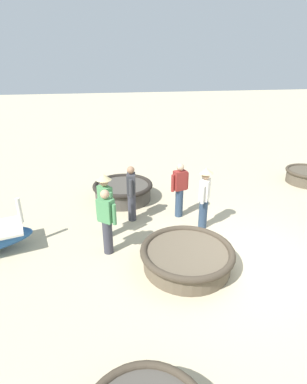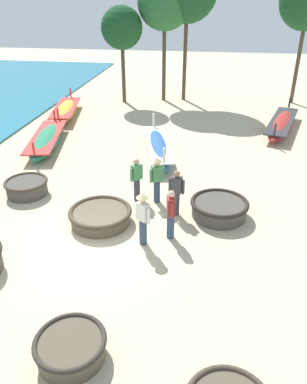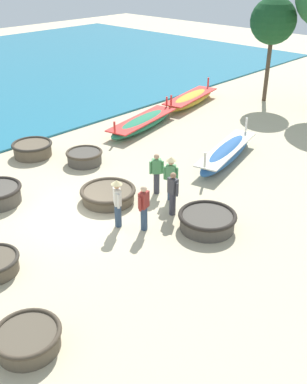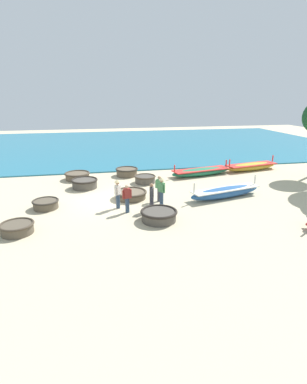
{
  "view_description": "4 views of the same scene",
  "coord_description": "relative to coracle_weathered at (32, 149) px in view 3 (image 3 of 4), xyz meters",
  "views": [
    {
      "loc": [
        -4.89,
        3.02,
        4.06
      ],
      "look_at": [
        2.45,
        1.54,
        0.79
      ],
      "focal_mm": 28.0,
      "sensor_mm": 36.0,
      "label": 1
    },
    {
      "loc": [
        3.3,
        -8.39,
        6.5
      ],
      "look_at": [
        1.73,
        1.98,
        0.86
      ],
      "focal_mm": 35.0,
      "sensor_mm": 36.0,
      "label": 2
    },
    {
      "loc": [
        11.04,
        -7.81,
        7.9
      ],
      "look_at": [
        1.9,
        1.8,
        0.79
      ],
      "focal_mm": 42.0,
      "sensor_mm": 36.0,
      "label": 3
    },
    {
      "loc": [
        17.55,
        -0.79,
        6.12
      ],
      "look_at": [
        2.6,
        2.22,
        1.13
      ],
      "focal_mm": 28.0,
      "sensor_mm": 36.0,
      "label": 4
    }
  ],
  "objects": [
    {
      "name": "coracle_nearest",
      "position": [
        9.25,
        -6.14,
        -0.06
      ],
      "size": [
        1.55,
        1.55,
        0.5
      ],
      "color": "brown",
      "rests_on": "ground"
    },
    {
      "name": "fisherman_with_hat",
      "position": [
        7.71,
        0.48,
        0.5
      ],
      "size": [
        0.52,
        0.28,
        1.57
      ],
      "color": "#383842",
      "rests_on": "ground"
    },
    {
      "name": "fisherman_standing_left",
      "position": [
        6.98,
        1.21,
        0.63
      ],
      "size": [
        0.46,
        0.37,
        1.67
      ],
      "color": "#2D425B",
      "rests_on": "ground"
    },
    {
      "name": "ground_plane",
      "position": [
        5.27,
        -1.67,
        -0.33
      ],
      "size": [
        80.0,
        80.0,
        0.0
      ],
      "primitive_type": "plane",
      "color": "#C6B793"
    },
    {
      "name": "fisherman_hauling",
      "position": [
        6.94,
        -1.29,
        0.63
      ],
      "size": [
        0.46,
        0.37,
        1.67
      ],
      "color": "#2D425B",
      "rests_on": "ground"
    },
    {
      "name": "coracle_weathered",
      "position": [
        0.0,
        0.0,
        0.0
      ],
      "size": [
        1.75,
        1.75,
        0.61
      ],
      "color": "brown",
      "rests_on": "ground"
    },
    {
      "name": "fisherman_standing_right",
      "position": [
        6.28,
        1.22,
        0.5
      ],
      "size": [
        0.39,
        0.42,
        1.57
      ],
      "color": "#383842",
      "rests_on": "ground"
    },
    {
      "name": "coracle_tilted",
      "position": [
        2.27,
        1.06,
        -0.03
      ],
      "size": [
        1.54,
        1.54,
        0.55
      ],
      "color": "#4C473F",
      "rests_on": "ground"
    },
    {
      "name": "long_boat_ochre_hull",
      "position": [
        0.23,
        10.54,
        -0.01
      ],
      "size": [
        2.11,
        5.06,
        1.11
      ],
      "color": "gold",
      "rests_on": "ground"
    },
    {
      "name": "long_boat_green_hull",
      "position": [
        6.44,
        5.4,
        0.03
      ],
      "size": [
        2.09,
        5.09,
        1.23
      ],
      "color": "#285693",
      "rests_on": "ground"
    },
    {
      "name": "coracle_beside_post",
      "position": [
        5.41,
        -0.39,
        -0.07
      ],
      "size": [
        2.0,
        2.0,
        0.47
      ],
      "color": "brown",
      "rests_on": "ground"
    },
    {
      "name": "fisherman_by_coracle",
      "position": [
        7.68,
        -0.85,
        0.5
      ],
      "size": [
        0.29,
        0.52,
        1.57
      ],
      "color": "#2D425B",
      "rests_on": "ground"
    },
    {
      "name": "long_boat_red_hull",
      "position": [
        1.05,
        5.77,
        -0.02
      ],
      "size": [
        2.14,
        5.24,
        1.06
      ],
      "color": "#237551",
      "rests_on": "ground"
    },
    {
      "name": "tree_left_mid",
      "position": [
        2.94,
        14.19,
        4.16
      ],
      "size": [
        2.55,
        2.55,
        5.8
      ],
      "color": "#4C3D2D",
      "rests_on": "ground"
    },
    {
      "name": "coracle_center",
      "position": [
        9.11,
        0.58,
        -0.03
      ],
      "size": [
        1.89,
        1.89,
        0.56
      ],
      "color": "#4C473F",
      "rests_on": "ground"
    }
  ]
}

